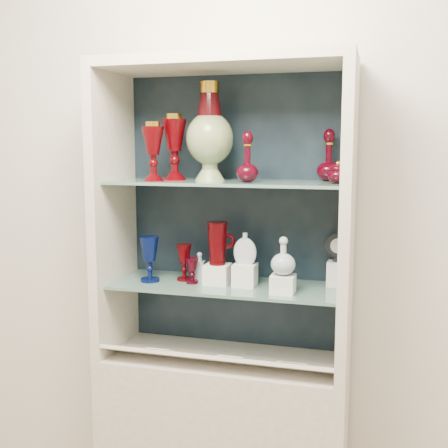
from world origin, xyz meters
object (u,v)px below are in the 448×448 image
(cobalt_goblet, at_px, (150,259))
(ruby_decanter_a, at_px, (248,154))
(ruby_goblet_small, at_px, (192,271))
(clear_round_decanter, at_px, (283,257))
(lidded_bowl, at_px, (338,172))
(pedestal_lamp_right, at_px, (153,152))
(flat_flask, at_px, (245,248))
(cameo_medallion, at_px, (338,247))
(ruby_decanter_b, at_px, (329,153))
(ruby_pitcher, at_px, (217,243))
(ruby_goblet_tall, at_px, (184,262))
(pedestal_lamp_left, at_px, (174,147))
(clear_square_bottle, at_px, (200,266))
(enamel_urn, at_px, (210,132))

(cobalt_goblet, bearing_deg, ruby_decanter_a, -3.21)
(ruby_goblet_small, xyz_separation_m, clear_round_decanter, (0.38, -0.05, 0.09))
(lidded_bowl, bearing_deg, cobalt_goblet, -179.40)
(pedestal_lamp_right, distance_m, flat_flask, 0.53)
(cameo_medallion, bearing_deg, ruby_decanter_b, 167.51)
(clear_round_decanter, bearing_deg, ruby_pitcher, 165.57)
(ruby_pitcher, bearing_deg, pedestal_lamp_right, 179.29)
(ruby_decanter_b, relative_size, cameo_medallion, 1.84)
(cobalt_goblet, xyz_separation_m, cameo_medallion, (0.75, 0.13, 0.06))
(ruby_goblet_tall, xyz_separation_m, clear_round_decanter, (0.43, -0.09, 0.06))
(ruby_decanter_a, xyz_separation_m, cobalt_goblet, (-0.42, 0.02, -0.43))
(pedestal_lamp_left, relative_size, ruby_decanter_b, 1.23)
(pedestal_lamp_left, bearing_deg, clear_square_bottle, 12.17)
(ruby_goblet_small, distance_m, flat_flask, 0.24)
(enamel_urn, relative_size, cameo_medallion, 3.29)
(pedestal_lamp_left, bearing_deg, ruby_pitcher, -3.06)
(pedestal_lamp_right, height_order, enamel_urn, enamel_urn)
(pedestal_lamp_left, xyz_separation_m, clear_square_bottle, (0.10, 0.02, -0.49))
(ruby_decanter_b, relative_size, ruby_goblet_tall, 1.42)
(lidded_bowl, bearing_deg, enamel_urn, 175.77)
(pedestal_lamp_left, relative_size, ruby_goblet_small, 2.53)
(ruby_decanter_b, xyz_separation_m, clear_round_decanter, (-0.15, -0.17, -0.39))
(ruby_pitcher, bearing_deg, ruby_decanter_b, -3.67)
(cobalt_goblet, xyz_separation_m, flat_flask, (0.40, 0.03, 0.06))
(clear_square_bottle, relative_size, flat_flask, 0.92)
(flat_flask, bearing_deg, pedestal_lamp_left, 177.07)
(ruby_goblet_tall, height_order, cameo_medallion, cameo_medallion)
(pedestal_lamp_left, bearing_deg, ruby_decanter_a, -12.19)
(clear_round_decanter, bearing_deg, lidded_bowl, 13.01)
(lidded_bowl, relative_size, cobalt_goblet, 0.45)
(enamel_urn, relative_size, clear_square_bottle, 3.21)
(enamel_urn, relative_size, flat_flask, 2.97)
(cobalt_goblet, relative_size, ruby_pitcher, 1.08)
(clear_round_decanter, bearing_deg, ruby_decanter_a, 174.86)
(pedestal_lamp_right, xyz_separation_m, lidded_bowl, (0.72, 0.04, -0.07))
(ruby_goblet_small, bearing_deg, ruby_goblet_tall, 140.20)
(ruby_goblet_tall, relative_size, clear_square_bottle, 1.27)
(cobalt_goblet, relative_size, clear_square_bottle, 1.56)
(ruby_goblet_tall, relative_size, ruby_pitcher, 0.88)
(ruby_decanter_a, xyz_separation_m, clear_round_decanter, (0.14, -0.01, -0.39))
(enamel_urn, bearing_deg, ruby_decanter_a, -21.97)
(enamel_urn, height_order, ruby_goblet_tall, enamel_urn)
(ruby_goblet_small, bearing_deg, lidded_bowl, -0.85)
(ruby_pitcher, bearing_deg, clear_square_bottle, 143.17)
(ruby_pitcher, relative_size, cameo_medallion, 1.48)
(ruby_pitcher, bearing_deg, ruby_goblet_tall, 154.97)
(ruby_goblet_tall, relative_size, cameo_medallion, 1.30)
(cobalt_goblet, distance_m, ruby_goblet_tall, 0.14)
(lidded_bowl, bearing_deg, pedestal_lamp_right, -176.54)
(pedestal_lamp_left, xyz_separation_m, ruby_goblet_small, (0.08, -0.03, -0.50))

